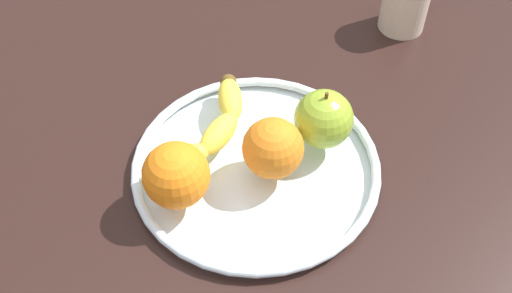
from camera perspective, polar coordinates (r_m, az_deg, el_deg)
name	(u,v)px	position (r cm, az deg, el deg)	size (l,w,h in cm)	color
ground_plane	(256,181)	(77.65, 0.00, -3.22)	(168.79, 168.79, 4.00)	black
fruit_bowl	(256,167)	(75.33, 0.00, -1.90)	(30.66, 30.66, 1.80)	silver
banana	(211,128)	(76.36, -4.20, 1.74)	(18.67, 9.78, 3.15)	yellow
apple	(324,119)	(74.76, 6.32, 2.56)	(7.35, 7.35, 8.15)	#8CAB2B
orange_back_left	(176,175)	(69.14, -7.47, -2.66)	(7.76, 7.76, 7.76)	orange
orange_front_right	(273,148)	(71.31, 1.59, -0.15)	(7.34, 7.34, 7.34)	orange
ambient_mug	(407,1)	(95.97, 13.86, 13.02)	(10.61, 6.92, 9.00)	beige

